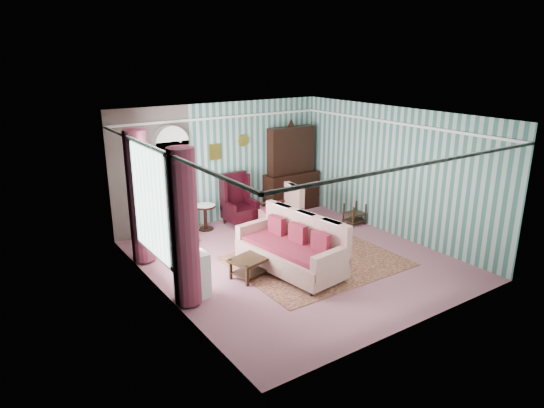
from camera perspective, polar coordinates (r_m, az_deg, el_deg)
floor at (r=9.90m, az=2.74°, el=-6.57°), size 6.00×6.00×0.00m
room_shell at (r=9.06m, az=-0.89°, el=4.57°), size 5.53×6.02×2.91m
bookcase at (r=11.24m, az=-11.51°, el=2.12°), size 0.80×0.28×2.24m
dresser_hutch at (r=12.68m, az=2.34°, el=4.47°), size 1.50×0.56×2.36m
wingback_left at (r=10.94m, az=-11.76°, el=-1.03°), size 0.76×0.80×1.25m
wingback_right at (r=11.68m, az=-3.83°, el=0.48°), size 0.76×0.80×1.25m
seated_woman at (r=10.95m, az=-11.75°, el=-1.20°), size 0.44×0.40×1.18m
round_side_table at (r=11.52m, az=-7.83°, el=-1.58°), size 0.50×0.50×0.60m
nest_table at (r=11.95m, az=9.69°, el=-1.13°), size 0.45×0.38×0.54m
plant_stand at (r=8.38m, az=-9.37°, el=-8.43°), size 0.55×0.35×0.80m
rug at (r=9.85m, az=5.20°, el=-6.70°), size 3.20×2.60×0.01m
sofa at (r=9.23m, az=2.15°, el=-5.34°), size 1.31×2.33×0.91m
floral_armchair at (r=11.24m, az=1.06°, el=-0.88°), size 1.02×1.03×0.98m
coffee_table at (r=9.17m, az=-2.09°, el=-7.25°), size 1.04×0.75×0.39m
potted_plant_a at (r=8.03m, az=-9.42°, el=-4.99°), size 0.41×0.38×0.38m
potted_plant_b at (r=8.23m, az=-9.11°, el=-3.87°), size 0.32×0.28×0.53m
potted_plant_c at (r=8.15m, az=-10.27°, el=-4.82°), size 0.26×0.26×0.35m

